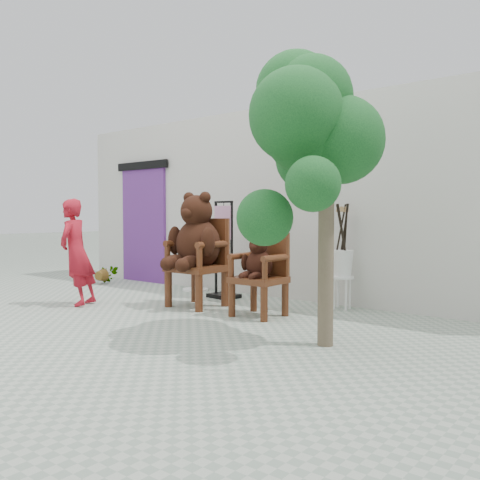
{
  "coord_description": "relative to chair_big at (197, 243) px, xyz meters",
  "views": [
    {
      "loc": [
        4.66,
        -3.93,
        1.3
      ],
      "look_at": [
        0.24,
        1.54,
        0.95
      ],
      "focal_mm": 38.0,
      "sensor_mm": 36.0,
      "label": 1
    }
  ],
  "objects": [
    {
      "name": "ground_plane",
      "position": [
        0.31,
        -1.25,
        -0.91
      ],
      "size": [
        60.0,
        60.0,
        0.0
      ],
      "primitive_type": "plane",
      "color": "#949C8C",
      "rests_on": "ground"
    },
    {
      "name": "back_wall",
      "position": [
        0.31,
        1.85,
        0.59
      ],
      "size": [
        9.0,
        1.0,
        3.0
      ],
      "primitive_type": "cube",
      "color": "beige",
      "rests_on": "ground"
    },
    {
      "name": "doorway",
      "position": [
        -2.69,
        1.32,
        0.26
      ],
      "size": [
        1.4,
        0.11,
        2.33
      ],
      "color": "#5D287A",
      "rests_on": "ground"
    },
    {
      "name": "chair_big",
      "position": [
        0.0,
        0.0,
        0.0
      ],
      "size": [
        0.8,
        0.85,
        1.62
      ],
      "color": "#401D0D",
      "rests_on": "ground"
    },
    {
      "name": "chair_small",
      "position": [
        1.1,
        0.03,
        -0.27
      ],
      "size": [
        0.61,
        0.57,
        1.07
      ],
      "color": "#401D0D",
      "rests_on": "ground"
    },
    {
      "name": "person",
      "position": [
        -1.41,
        -1.02,
        -0.14
      ],
      "size": [
        0.57,
        0.66,
        1.52
      ],
      "primitive_type": "imported",
      "rotation": [
        0.0,
        0.0,
        -1.1
      ],
      "color": "maroon",
      "rests_on": "ground"
    },
    {
      "name": "cafe_table",
      "position": [
        -1.09,
        1.1,
        -0.47
      ],
      "size": [
        0.6,
        0.6,
        0.7
      ],
      "rotation": [
        0.0,
        0.0,
        0.32
      ],
      "color": "white",
      "rests_on": "ground"
    },
    {
      "name": "display_stand",
      "position": [
        -0.2,
        0.81,
        -0.32
      ],
      "size": [
        0.49,
        0.4,
        1.51
      ],
      "rotation": [
        0.0,
        0.0,
        -0.11
      ],
      "color": "black",
      "rests_on": "ground"
    },
    {
      "name": "stool_bucket",
      "position": [
        1.7,
        1.1,
        -0.26
      ],
      "size": [
        0.32,
        0.32,
        1.45
      ],
      "rotation": [
        0.0,
        0.0,
        0.15
      ],
      "color": "white",
      "rests_on": "ground"
    },
    {
      "name": "tree",
      "position": [
        2.25,
        -0.74,
        1.28
      ],
      "size": [
        1.51,
        1.7,
        2.98
      ],
      "rotation": [
        0.0,
        0.0,
        0.06
      ],
      "color": "#4A3E2C",
      "rests_on": "ground"
    },
    {
      "name": "potted_plant",
      "position": [
        -3.01,
        0.64,
        -0.7
      ],
      "size": [
        0.44,
        0.41,
        0.4
      ],
      "primitive_type": "imported",
      "rotation": [
        0.0,
        0.0,
        0.31
      ],
      "color": "#103B1A",
      "rests_on": "ground"
    }
  ]
}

